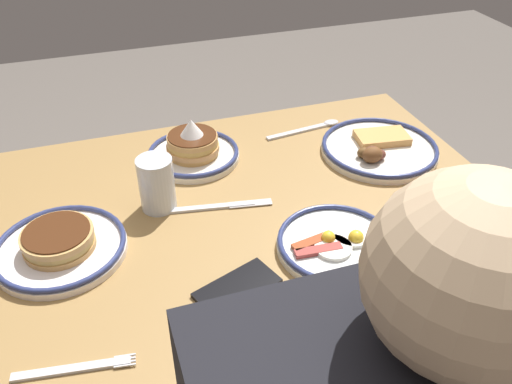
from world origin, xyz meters
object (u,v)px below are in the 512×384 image
Objects in this scene: plate_far_side at (337,244)px; fork_near at (75,369)px; coffee_mug at (458,212)px; tea_spoon at (313,127)px; plate_far_companion at (193,149)px; cell_phone at (237,288)px; drinking_glass at (157,186)px; plate_near_main at (60,245)px; butter_knife at (220,206)px; plate_center_pancakes at (379,148)px.

plate_far_side reaches higher than fork_near.
coffee_mug is 0.47× the size of tea_spoon.
plate_far_companion is 0.44m from cell_phone.
drinking_glass reaches higher than coffee_mug.
plate_near_main is 0.51m from plate_far_side.
fork_near is (0.48, 0.12, -0.01)m from plate_far_side.
plate_far_companion reaches higher than butter_knife.
drinking_glass is at bearing -93.08° from cell_phone.
plate_far_side is at bearing 141.17° from drinking_glass.
plate_far_side is 1.95× the size of drinking_glass.
plate_far_companion is (-0.31, -0.24, 0.01)m from plate_near_main.
fork_near is 0.82× the size of butter_knife.
plate_far_companion is at bearing -44.51° from coffee_mug.
drinking_glass reaches higher than plate_far_side.
plate_center_pancakes is 1.34× the size of tea_spoon.
drinking_glass reaches higher than tea_spoon.
tea_spoon reaches higher than butter_knife.
tea_spoon is (-0.35, -0.48, 0.00)m from cell_phone.
drinking_glass reaches higher than plate_near_main.
plate_center_pancakes is at bearing 165.20° from plate_far_companion.
plate_center_pancakes is 0.54m from drinking_glass.
plate_far_side is at bearing 171.37° from cell_phone.
plate_center_pancakes is at bearing 122.69° from tea_spoon.
plate_far_side is (0.24, 0.28, -0.00)m from plate_center_pancakes.
fork_near is (0.72, 0.40, -0.01)m from plate_center_pancakes.
plate_center_pancakes is at bearing -167.99° from butter_knife.
plate_far_side is 0.26m from butter_knife.
fork_near is 0.84m from tea_spoon.
plate_near_main reaches higher than plate_far_side.
plate_far_companion reaches higher than plate_near_main.
plate_far_companion is at bearing -124.52° from drinking_glass.
plate_far_companion is (0.43, -0.11, 0.01)m from plate_center_pancakes.
coffee_mug is 0.45m from cell_phone.
butter_knife is 0.40m from tea_spoon.
coffee_mug is 0.85× the size of drinking_glass.
plate_far_companion is 0.43m from plate_far_side.
plate_near_main reaches higher than cell_phone.
tea_spoon is (-0.43, -0.20, -0.05)m from drinking_glass.
plate_far_companion is 1.20× the size of fork_near.
tea_spoon reaches higher than fork_near.
drinking_glass is 0.48m from tea_spoon.
coffee_mug reaches higher than cell_phone.
plate_far_companion reaches higher than cell_phone.
cell_phone reaches higher than butter_knife.
cell_phone is (0.45, 0.02, -0.04)m from coffee_mug.
plate_near_main is 0.34m from cell_phone.
cell_phone is at bearing 145.83° from plate_near_main.
plate_far_side is at bearing 72.05° from tea_spoon.
drinking_glass is at bearing -25.77° from coffee_mug.
coffee_mug is at bearing -172.15° from fork_near.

